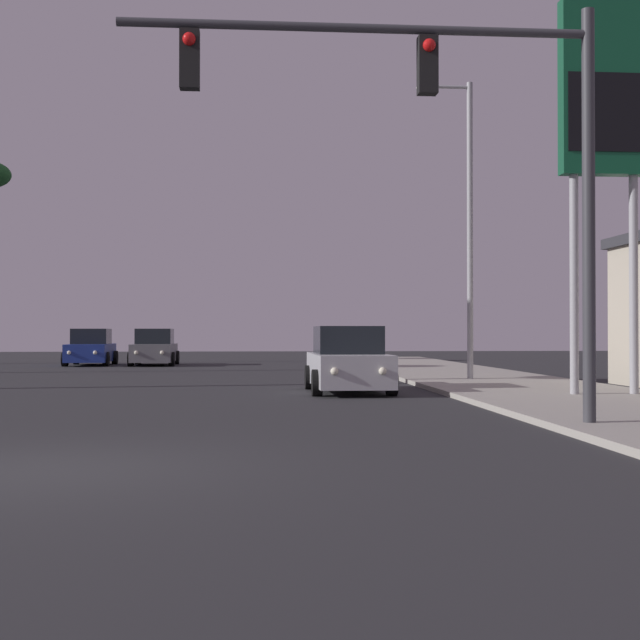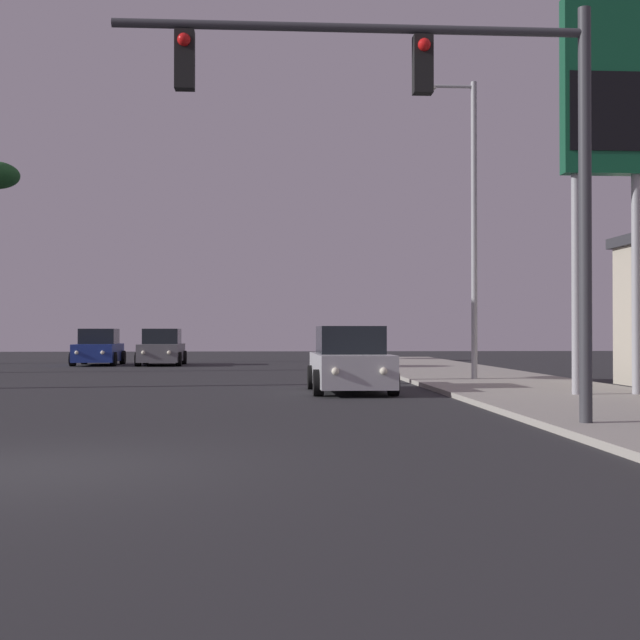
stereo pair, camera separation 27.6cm
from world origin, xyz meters
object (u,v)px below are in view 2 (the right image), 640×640
at_px(car_silver, 350,362).
at_px(gas_station_sign, 605,109).
at_px(car_blue, 99,349).
at_px(traffic_light_mast, 451,126).
at_px(car_grey, 162,349).
at_px(street_lamp, 470,214).

height_order(car_silver, gas_station_sign, gas_station_sign).
distance_m(car_blue, traffic_light_mast, 30.20).
height_order(car_blue, traffic_light_mast, traffic_light_mast).
relative_size(car_grey, street_lamp, 0.48).
distance_m(car_silver, gas_station_sign, 8.55).
relative_size(street_lamp, gas_station_sign, 1.00).
distance_m(car_silver, car_blue, 21.46).
height_order(car_grey, street_lamp, street_lamp).
height_order(traffic_light_mast, street_lamp, street_lamp).
distance_m(street_lamp, gas_station_sign, 7.13).
distance_m(car_silver, car_grey, 20.08).
bearing_deg(car_grey, traffic_light_mast, 104.98).
xyz_separation_m(car_grey, traffic_light_mast, (7.54, -27.82, 3.97)).
distance_m(car_grey, traffic_light_mast, 29.10).
bearing_deg(car_silver, car_blue, -63.61).
bearing_deg(gas_station_sign, street_lamp, 102.70).
bearing_deg(street_lamp, traffic_light_mast, -104.51).
height_order(car_silver, car_grey, same).
xyz_separation_m(car_blue, gas_station_sign, (15.34, -21.90, 5.86)).
height_order(car_blue, gas_station_sign, gas_station_sign).
bearing_deg(gas_station_sign, car_silver, 153.27).
xyz_separation_m(car_grey, street_lamp, (10.89, -14.88, 4.36)).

